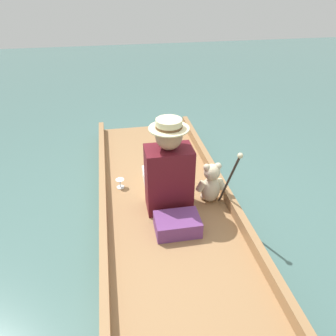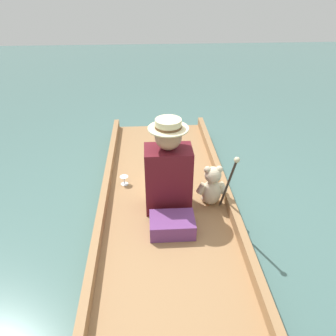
% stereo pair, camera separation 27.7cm
% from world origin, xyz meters
% --- Properties ---
extents(ground_plane, '(16.00, 16.00, 0.00)m').
position_xyz_m(ground_plane, '(0.00, 0.00, 0.00)').
color(ground_plane, '#476B66').
extents(punt_boat, '(1.18, 3.36, 0.25)m').
position_xyz_m(punt_boat, '(0.00, 0.00, 0.08)').
color(punt_boat, '#997047').
rests_on(punt_boat, ground_plane).
extents(seat_cushion, '(0.36, 0.25, 0.14)m').
position_xyz_m(seat_cushion, '(0.03, -0.41, 0.21)').
color(seat_cushion, '#6B3875').
rests_on(seat_cushion, punt_boat).
extents(seated_person, '(0.39, 0.73, 0.84)m').
position_xyz_m(seated_person, '(0.02, -0.02, 0.46)').
color(seated_person, white).
rests_on(seated_person, punt_boat).
extents(teddy_bear, '(0.28, 0.16, 0.40)m').
position_xyz_m(teddy_bear, '(0.40, -0.06, 0.33)').
color(teddy_bear, beige).
rests_on(teddy_bear, punt_boat).
extents(wine_glass, '(0.08, 0.08, 0.09)m').
position_xyz_m(wine_glass, '(-0.39, 0.30, 0.20)').
color(wine_glass, silver).
rests_on(wine_glass, punt_boat).
extents(walking_cane, '(0.04, 0.36, 0.68)m').
position_xyz_m(walking_cane, '(0.49, -0.28, 0.54)').
color(walking_cane, '#2D2823').
rests_on(walking_cane, punt_boat).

